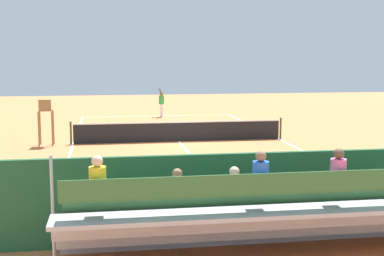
% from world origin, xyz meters
% --- Properties ---
extents(ground_plane, '(60.00, 60.00, 0.00)m').
position_xyz_m(ground_plane, '(0.00, 0.00, 0.00)').
color(ground_plane, '#D17542').
extents(court_line_markings, '(10.10, 22.20, 0.01)m').
position_xyz_m(court_line_markings, '(0.00, -0.04, 0.00)').
color(court_line_markings, white).
rests_on(court_line_markings, ground).
extents(tennis_net, '(10.30, 0.10, 1.07)m').
position_xyz_m(tennis_net, '(0.00, 0.00, 0.50)').
color(tennis_net, black).
rests_on(tennis_net, ground).
extents(backdrop_wall, '(18.00, 0.16, 2.00)m').
position_xyz_m(backdrop_wall, '(0.00, 14.00, 1.00)').
color(backdrop_wall, '#235633').
rests_on(backdrop_wall, ground).
extents(bleacher_stand, '(9.06, 2.40, 2.48)m').
position_xyz_m(bleacher_stand, '(-0.00, 15.36, 0.96)').
color(bleacher_stand, '#B2B2B7').
rests_on(bleacher_stand, ground).
extents(umpire_chair, '(0.67, 0.67, 2.14)m').
position_xyz_m(umpire_chair, '(6.20, 0.18, 1.31)').
color(umpire_chair, olive).
rests_on(umpire_chair, ground).
extents(courtside_bench, '(1.80, 0.40, 0.93)m').
position_xyz_m(courtside_bench, '(-1.81, 13.27, 0.56)').
color(courtside_bench, '#234C2D').
rests_on(courtside_bench, ground).
extents(equipment_bag, '(0.90, 0.36, 0.36)m').
position_xyz_m(equipment_bag, '(-0.05, 13.40, 0.18)').
color(equipment_bag, '#334C8C').
rests_on(equipment_bag, ground).
extents(tennis_player, '(0.46, 0.56, 1.93)m').
position_xyz_m(tennis_player, '(-0.23, -10.40, 1.02)').
color(tennis_player, white).
rests_on(tennis_player, ground).
extents(tennis_racket, '(0.50, 0.53, 0.03)m').
position_xyz_m(tennis_racket, '(0.25, -10.05, 0.01)').
color(tennis_racket, black).
rests_on(tennis_racket, ground).
extents(tennis_ball_near, '(0.07, 0.07, 0.07)m').
position_xyz_m(tennis_ball_near, '(1.89, -8.14, 0.03)').
color(tennis_ball_near, '#CCDB33').
rests_on(tennis_ball_near, ground).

